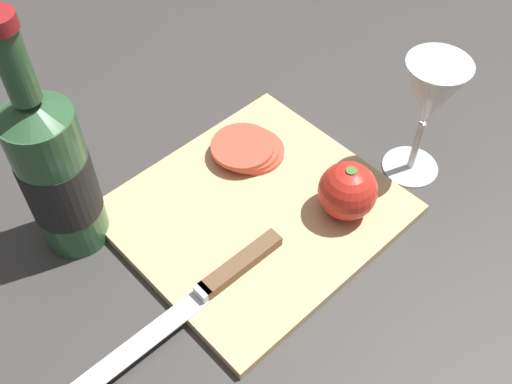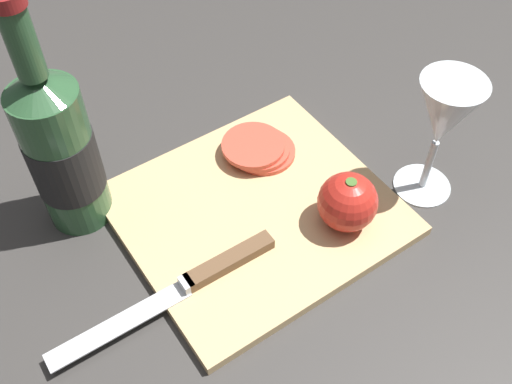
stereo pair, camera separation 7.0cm
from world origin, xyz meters
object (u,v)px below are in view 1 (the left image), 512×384
Objects in this scene: whole_tomato at (348,191)px; knife at (221,279)px; wine_bottle at (56,173)px; tomato_slice_stack_near at (248,149)px; wine_glass at (430,100)px.

whole_tomato is 0.26× the size of knife.
wine_bottle is 4.26× the size of whole_tomato.
wine_bottle is 0.32m from whole_tomato.
knife is 2.86× the size of tomato_slice_stack_near.
whole_tomato is 0.18m from knife.
whole_tomato reaches higher than knife.
wine_bottle is 0.25m from tomato_slice_stack_near.
wine_bottle is 1.12× the size of knife.
tomato_slice_stack_near is (-0.23, 0.05, -0.08)m from wine_bottle.
wine_bottle is 0.21m from knife.
whole_tomato is (0.12, -0.01, -0.07)m from wine_glass.
wine_bottle is at bearing -28.94° from wine_glass.
wine_glass is 0.14m from whole_tomato.
knife is at bearing 38.59° from tomato_slice_stack_near.
wine_bottle is 1.79× the size of wine_glass.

